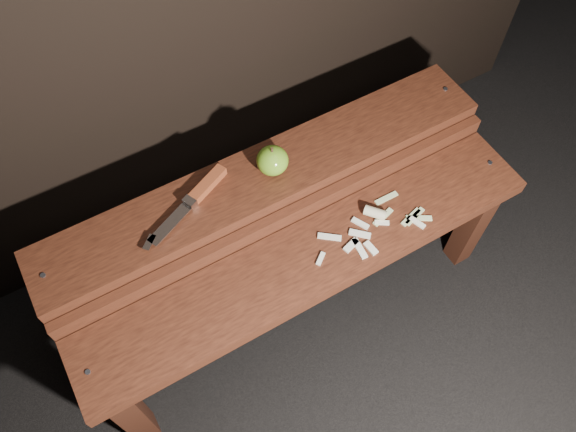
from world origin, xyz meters
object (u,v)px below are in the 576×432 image
apple (272,161)px  knife (198,194)px  bench_front_tier (312,272)px  bench_rear_tier (268,193)px

apple → knife: apple is taller
bench_front_tier → knife: (-0.17, 0.25, 0.16)m
bench_front_tier → apple: size_ratio=14.43×
bench_front_tier → apple: bearing=85.1°
apple → knife: bearing=174.8°
bench_front_tier → bench_rear_tier: bench_rear_tier is taller
knife → apple: bearing=-5.2°
bench_rear_tier → knife: 0.20m
bench_rear_tier → bench_front_tier: bearing=-90.0°
bench_front_tier → knife: 0.34m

